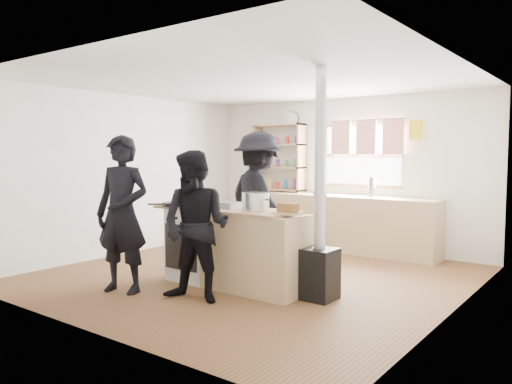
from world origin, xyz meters
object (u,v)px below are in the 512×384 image
cooking_island (235,248)px  person_near_left (122,214)px  thermos (371,188)px  person_near_right (196,226)px  bread_board (288,209)px  flue_heater (320,241)px  stockpot_stove (208,199)px  person_far (259,201)px  skillet_greens (175,204)px  roast_tray (228,205)px  stockpot_counter (256,202)px

cooking_island → person_near_left: person_near_left is taller
person_near_left → thermos: bearing=52.9°
person_near_right → bread_board: bearing=27.6°
cooking_island → person_near_right: bearing=-86.3°
person_near_left → bread_board: bearing=11.0°
cooking_island → flue_heater: flue_heater is taller
stockpot_stove → person_near_left: 1.11m
person_near_left → person_far: bearing=57.0°
bread_board → person_near_left: person_near_left is taller
skillet_greens → person_far: bearing=69.1°
roast_tray → person_near_left: person_near_left is taller
skillet_greens → person_far: person_far is taller
stockpot_stove → person_near_right: 1.01m
stockpot_stove → flue_heater: flue_heater is taller
roast_tray → person_far: 0.96m
thermos → stockpot_counter: thermos is taller
stockpot_stove → thermos: bearing=69.3°
roast_tray → person_near_right: person_near_right is taller
thermos → cooking_island: (-0.49, -2.77, -0.58)m
stockpot_counter → bread_board: (0.46, -0.04, -0.05)m
stockpot_counter → person_near_left: (-1.21, -0.91, -0.14)m
person_near_right → person_far: size_ratio=0.86×
stockpot_counter → flue_heater: (0.74, 0.16, -0.39)m
bread_board → flue_heater: size_ratio=0.12×
cooking_island → stockpot_stove: bearing=169.1°
skillet_greens → flue_heater: 1.90m
stockpot_counter → person_near_left: 1.52m
bread_board → person_near_right: (-0.74, -0.65, -0.17)m
stockpot_stove → person_near_right: size_ratio=0.13×
skillet_greens → flue_heater: (1.84, 0.36, -0.32)m
bread_board → person_far: (-1.12, 0.99, -0.04)m
thermos → bread_board: bearing=-84.1°
person_near_right → flue_heater: bearing=26.2°
flue_heater → person_far: bearing=150.6°
stockpot_stove → person_near_right: (0.56, -0.81, -0.20)m
cooking_island → roast_tray: bearing=-176.5°
thermos → person_near_right: 3.52m
flue_heater → stockpot_stove: bearing=-178.6°
cooking_island → person_near_right: (0.05, -0.71, 0.34)m
thermos → roast_tray: (-0.60, -2.78, -0.08)m
stockpot_stove → stockpot_counter: (0.84, -0.13, 0.03)m
skillet_greens → person_near_left: (-0.11, -0.72, -0.06)m
skillet_greens → bread_board: bread_board is taller
stockpot_counter → flue_heater: bearing=12.5°
stockpot_stove → flue_heater: (1.58, 0.04, -0.37)m
skillet_greens → stockpot_counter: stockpot_counter is taller
skillet_greens → person_near_left: bearing=-98.6°
skillet_greens → stockpot_stove: (0.26, 0.32, 0.05)m
person_near_left → stockpot_stove: bearing=53.9°
stockpot_counter → person_near_right: (-0.28, -0.69, -0.23)m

